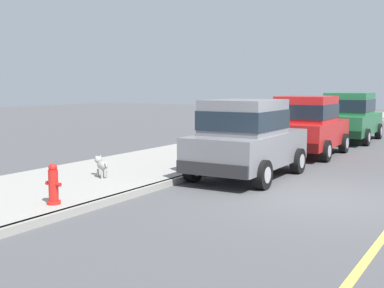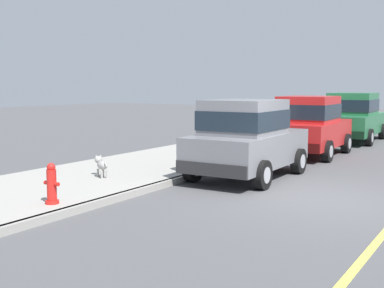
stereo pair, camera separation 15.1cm
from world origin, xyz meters
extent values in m
plane|color=#4C4C4F|center=(0.00, 0.00, 0.00)|extent=(80.00, 80.00, 0.00)
cube|color=gray|center=(-3.20, 0.00, 0.07)|extent=(0.16, 64.00, 0.14)
cube|color=#99968E|center=(-5.00, 0.00, 0.07)|extent=(3.60, 64.00, 0.14)
cube|color=slate|center=(-2.15, 1.34, 0.70)|extent=(1.77, 3.72, 0.76)
cube|color=slate|center=(-2.15, 1.09, 1.48)|extent=(1.54, 1.92, 0.80)
cube|color=#19232D|center=(-2.15, 1.09, 1.42)|extent=(1.57, 1.96, 0.44)
cube|color=#252527|center=(-2.17, 3.14, 0.46)|extent=(1.69, 0.22, 0.28)
cube|color=#252527|center=(-2.13, -0.46, 0.46)|extent=(1.69, 0.22, 0.28)
cylinder|color=black|center=(-3.03, 2.48, 0.32)|extent=(0.23, 0.64, 0.64)
cylinder|color=#9E9EA3|center=(-3.03, 2.48, 0.32)|extent=(0.24, 0.36, 0.35)
cylinder|color=black|center=(-1.31, 2.50, 0.32)|extent=(0.23, 0.64, 0.64)
cylinder|color=#9E9EA3|center=(-1.31, 2.50, 0.32)|extent=(0.24, 0.36, 0.35)
cylinder|color=black|center=(-3.00, 0.18, 0.32)|extent=(0.23, 0.64, 0.64)
cylinder|color=#9E9EA3|center=(-3.00, 0.18, 0.32)|extent=(0.24, 0.36, 0.35)
cylinder|color=black|center=(-1.28, 0.21, 0.32)|extent=(0.23, 0.64, 0.64)
cylinder|color=#9E9EA3|center=(-1.28, 0.21, 0.32)|extent=(0.24, 0.36, 0.35)
cube|color=#EAEACC|center=(-2.71, 3.16, 0.81)|extent=(0.28, 0.08, 0.14)
cube|color=#EAEACC|center=(-1.64, 3.18, 0.81)|extent=(0.28, 0.08, 0.14)
cube|color=red|center=(-2.16, 5.88, 0.70)|extent=(1.83, 3.75, 0.76)
cube|color=red|center=(-2.15, 5.63, 1.48)|extent=(1.57, 1.95, 0.80)
cube|color=#19232D|center=(-2.15, 5.63, 1.42)|extent=(1.61, 1.99, 0.44)
cube|color=#400A0A|center=(-2.21, 7.68, 0.46)|extent=(1.69, 0.25, 0.28)
cube|color=#400A0A|center=(-2.10, 4.08, 0.46)|extent=(1.69, 0.25, 0.28)
cylinder|color=black|center=(-3.05, 7.00, 0.32)|extent=(0.24, 0.65, 0.64)
cylinder|color=#9E9EA3|center=(-3.05, 7.00, 0.32)|extent=(0.25, 0.36, 0.35)
cylinder|color=black|center=(-1.33, 7.05, 0.32)|extent=(0.24, 0.65, 0.64)
cylinder|color=#9E9EA3|center=(-1.33, 7.05, 0.32)|extent=(0.25, 0.36, 0.35)
cylinder|color=black|center=(-2.98, 4.70, 0.32)|extent=(0.24, 0.65, 0.64)
cylinder|color=#9E9EA3|center=(-2.98, 4.70, 0.32)|extent=(0.25, 0.36, 0.35)
cylinder|color=black|center=(-1.26, 4.76, 0.32)|extent=(0.24, 0.65, 0.64)
cylinder|color=#9E9EA3|center=(-1.26, 4.76, 0.32)|extent=(0.25, 0.36, 0.35)
cube|color=#EAEACC|center=(-2.74, 7.69, 0.81)|extent=(0.28, 0.09, 0.14)
cube|color=#EAEACC|center=(-1.68, 7.72, 0.81)|extent=(0.28, 0.09, 0.14)
cube|color=#23663D|center=(-2.07, 10.76, 0.70)|extent=(1.96, 4.56, 0.76)
cube|color=#23663D|center=(-2.07, 10.66, 1.50)|extent=(1.66, 2.16, 0.84)
cube|color=#19232D|center=(-2.07, 10.66, 1.44)|extent=(1.70, 2.20, 0.46)
cube|color=black|center=(-2.16, 12.96, 0.46)|extent=(1.77, 0.26, 0.28)
cube|color=black|center=(-1.99, 8.56, 0.46)|extent=(1.77, 0.26, 0.28)
cylinder|color=black|center=(-3.03, 12.12, 0.32)|extent=(0.24, 0.65, 0.64)
cylinder|color=#9E9EA3|center=(-3.03, 12.12, 0.32)|extent=(0.25, 0.36, 0.35)
cylinder|color=black|center=(-1.23, 12.19, 0.32)|extent=(0.24, 0.65, 0.64)
cylinder|color=#9E9EA3|center=(-1.23, 12.19, 0.32)|extent=(0.25, 0.36, 0.35)
cylinder|color=black|center=(-2.92, 9.33, 0.32)|extent=(0.24, 0.65, 0.64)
cylinder|color=#9E9EA3|center=(-2.92, 9.33, 0.32)|extent=(0.25, 0.36, 0.35)
cylinder|color=black|center=(-1.12, 9.40, 0.32)|extent=(0.24, 0.65, 0.64)
cylinder|color=#9E9EA3|center=(-1.12, 9.40, 0.32)|extent=(0.25, 0.36, 0.35)
cube|color=#EAEACC|center=(-2.71, 12.97, 0.81)|extent=(0.28, 0.09, 0.14)
cube|color=#EAEACC|center=(-1.60, 13.01, 0.81)|extent=(0.28, 0.09, 0.14)
ellipsoid|color=#999691|center=(-4.62, -1.09, 0.42)|extent=(0.48, 0.39, 0.20)
cylinder|color=#999691|center=(-4.77, -1.07, 0.23)|extent=(0.05, 0.05, 0.18)
cylinder|color=#999691|center=(-4.71, -0.97, 0.23)|extent=(0.05, 0.05, 0.18)
cylinder|color=#999691|center=(-4.53, -1.21, 0.23)|extent=(0.05, 0.05, 0.18)
cylinder|color=#999691|center=(-4.47, -1.10, 0.23)|extent=(0.05, 0.05, 0.18)
sphere|color=#999691|center=(-4.87, -0.94, 0.51)|extent=(0.17, 0.17, 0.17)
ellipsoid|color=#54524F|center=(-4.95, -0.89, 0.49)|extent=(0.13, 0.12, 0.06)
cone|color=#999691|center=(-4.89, -0.99, 0.59)|extent=(0.06, 0.06, 0.07)
cone|color=#999691|center=(-4.84, -0.90, 0.59)|extent=(0.06, 0.06, 0.07)
cylinder|color=#999691|center=(-4.40, -1.22, 0.48)|extent=(0.12, 0.09, 0.13)
cylinder|color=red|center=(-3.65, -3.47, 0.17)|extent=(0.24, 0.24, 0.06)
cylinder|color=red|center=(-3.65, -3.47, 0.47)|extent=(0.17, 0.17, 0.55)
sphere|color=red|center=(-3.65, -3.47, 0.79)|extent=(0.15, 0.15, 0.15)
cylinder|color=red|center=(-3.77, -3.47, 0.50)|extent=(0.10, 0.07, 0.07)
cylinder|color=red|center=(-3.53, -3.47, 0.50)|extent=(0.10, 0.07, 0.07)
camera|label=1|loc=(2.90, -9.61, 2.21)|focal=47.05mm
camera|label=2|loc=(3.03, -9.53, 2.21)|focal=47.05mm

